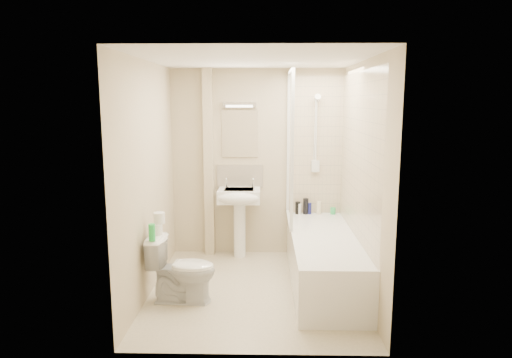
{
  "coord_description": "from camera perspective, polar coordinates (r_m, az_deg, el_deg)",
  "views": [
    {
      "loc": [
        0.11,
        -4.6,
        2.0
      ],
      "look_at": [
        0.01,
        0.2,
        1.17
      ],
      "focal_mm": 32.0,
      "sensor_mm": 36.0,
      "label": 1
    }
  ],
  "objects": [
    {
      "name": "green_bottle",
      "position": [
        4.5,
        -12.88,
        -6.53
      ],
      "size": [
        0.06,
        0.06,
        0.16
      ],
      "primitive_type": "cylinder",
      "color": "green",
      "rests_on": "toilet"
    },
    {
      "name": "strip_light",
      "position": [
        5.82,
        -2.09,
        9.28
      ],
      "size": [
        0.42,
        0.07,
        0.07
      ],
      "primitive_type": "cube",
      "color": "silver",
      "rests_on": "wall_back"
    },
    {
      "name": "shower_fixture",
      "position": [
        5.84,
        7.52,
        5.24
      ],
      "size": [
        0.1,
        0.16,
        0.99
      ],
      "color": "white",
      "rests_on": "wall_back"
    },
    {
      "name": "splashback",
      "position": [
        5.93,
        -2.02,
        0.35
      ],
      "size": [
        0.6,
        0.02,
        0.3
      ],
      "primitive_type": "cube",
      "color": "beige",
      "rests_on": "wall_back"
    },
    {
      "name": "toilet",
      "position": [
        4.71,
        -9.19,
        -11.05
      ],
      "size": [
        0.45,
        0.7,
        0.67
      ],
      "primitive_type": "imported",
      "rotation": [
        0.0,
        0.0,
        1.52
      ],
      "color": "white",
      "rests_on": "ground"
    },
    {
      "name": "wall_back",
      "position": [
        5.9,
        0.14,
        1.99
      ],
      "size": [
        2.2,
        0.02,
        2.4
      ],
      "primitive_type": "cube",
      "color": "beige",
      "rests_on": "ground"
    },
    {
      "name": "bottle_white_a",
      "position": [
        5.94,
        5.38,
        -3.72
      ],
      "size": [
        0.06,
        0.06,
        0.14
      ],
      "primitive_type": "cylinder",
      "color": "silver",
      "rests_on": "bathtub"
    },
    {
      "name": "pipe_boxing",
      "position": [
        5.89,
        -5.92,
        1.92
      ],
      "size": [
        0.12,
        0.12,
        2.4
      ],
      "primitive_type": "cube",
      "color": "beige",
      "rests_on": "ground"
    },
    {
      "name": "ceiling",
      "position": [
        4.62,
        -0.16,
        14.75
      ],
      "size": [
        2.2,
        2.5,
        0.02
      ],
      "primitive_type": "cube",
      "color": "white",
      "rests_on": "wall_back"
    },
    {
      "name": "shower_screen",
      "position": [
        5.43,
        4.28,
        3.94
      ],
      "size": [
        0.04,
        0.92,
        1.8
      ],
      "color": "white",
      "rests_on": "bathtub"
    },
    {
      "name": "tile_right",
      "position": [
        4.93,
        12.67,
        2.84
      ],
      "size": [
        0.01,
        2.1,
        1.75
      ],
      "primitive_type": "cube",
      "color": "beige",
      "rests_on": "wall_right"
    },
    {
      "name": "bottle_black_b",
      "position": [
        5.93,
        6.24,
        -3.4
      ],
      "size": [
        0.07,
        0.07,
        0.2
      ],
      "primitive_type": "cylinder",
      "color": "black",
      "rests_on": "bathtub"
    },
    {
      "name": "wall_right",
      "position": [
        4.77,
        13.18,
        -0.14
      ],
      "size": [
        0.02,
        2.5,
        2.4
      ],
      "primitive_type": "cube",
      "color": "beige",
      "rests_on": "ground"
    },
    {
      "name": "bathtub",
      "position": [
        5.13,
        8.43,
        -9.8
      ],
      "size": [
        0.7,
        2.1,
        0.55
      ],
      "color": "white",
      "rests_on": "ground"
    },
    {
      "name": "mirror",
      "position": [
        5.86,
        -2.05,
        5.66
      ],
      "size": [
        0.46,
        0.01,
        0.6
      ],
      "primitive_type": "cube",
      "color": "white",
      "rests_on": "wall_back"
    },
    {
      "name": "bottle_cream",
      "position": [
        5.96,
        7.86,
        -3.57
      ],
      "size": [
        0.06,
        0.06,
        0.17
      ],
      "primitive_type": "cylinder",
      "color": "beige",
      "rests_on": "bathtub"
    },
    {
      "name": "bottle_blue",
      "position": [
        5.95,
        6.71,
        -3.68
      ],
      "size": [
        0.05,
        0.05,
        0.15
      ],
      "primitive_type": "cylinder",
      "color": "navy",
      "rests_on": "bathtub"
    },
    {
      "name": "bottle_green",
      "position": [
        5.99,
        9.59,
        -3.95
      ],
      "size": [
        0.07,
        0.07,
        0.09
      ],
      "primitive_type": "cylinder",
      "color": "#33C761",
      "rests_on": "bathtub"
    },
    {
      "name": "wall_left",
      "position": [
        4.82,
        -13.34,
        -0.04
      ],
      "size": [
        0.02,
        2.5,
        2.4
      ],
      "primitive_type": "cube",
      "color": "beige",
      "rests_on": "ground"
    },
    {
      "name": "toilet_roll_lower",
      "position": [
        4.7,
        -12.32,
        -6.16
      ],
      "size": [
        0.12,
        0.12,
        0.11
      ],
      "primitive_type": "cylinder",
      "color": "white",
      "rests_on": "toilet"
    },
    {
      "name": "floor",
      "position": [
        5.01,
        -0.14,
        -13.73
      ],
      "size": [
        2.5,
        2.5,
        0.0
      ],
      "primitive_type": "plane",
      "color": "beige",
      "rests_on": "ground"
    },
    {
      "name": "pedestal_sink",
      "position": [
        5.76,
        -2.12,
        -3.08
      ],
      "size": [
        0.53,
        0.49,
        1.02
      ],
      "color": "white",
      "rests_on": "ground"
    },
    {
      "name": "bottle_black_a",
      "position": [
        5.93,
        5.24,
        -3.61
      ],
      "size": [
        0.06,
        0.06,
        0.16
      ],
      "primitive_type": "cylinder",
      "color": "black",
      "rests_on": "bathtub"
    },
    {
      "name": "tile_back",
      "position": [
        5.9,
        7.46,
        4.1
      ],
      "size": [
        0.7,
        0.01,
        1.75
      ],
      "primitive_type": "cube",
      "color": "beige",
      "rests_on": "wall_back"
    },
    {
      "name": "toilet_roll_upper",
      "position": [
        4.68,
        -12.01,
        -4.79
      ],
      "size": [
        0.11,
        0.11,
        0.11
      ],
      "primitive_type": "cylinder",
      "color": "white",
      "rests_on": "toilet_roll_lower"
    }
  ]
}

